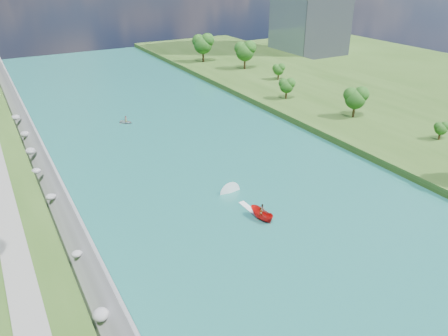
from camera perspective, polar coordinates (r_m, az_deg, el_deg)
ground at (r=61.53m, az=7.21°, el=-7.86°), size 260.00×260.00×0.00m
river_water at (r=76.14m, az=-1.66°, el=-0.59°), size 55.00×240.00×0.10m
berm_east at (r=106.47m, az=22.68°, el=5.65°), size 44.00×240.00×1.50m
riprap_bank at (r=67.99m, az=-21.05°, el=-4.24°), size 3.92×236.00×4.25m
riverside_path at (r=67.60m, az=-26.87°, el=-3.92°), size 3.00×200.00×0.10m
trees_east at (r=112.37m, az=10.39°, el=11.14°), size 14.31×140.10×11.07m
motorboat at (r=63.88m, az=4.20°, el=-5.47°), size 3.60×19.01×2.09m
raft at (r=101.46m, az=-12.68°, el=5.95°), size 3.68×3.84×1.63m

